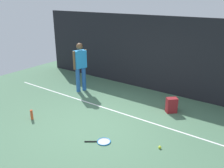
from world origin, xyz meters
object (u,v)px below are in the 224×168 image
at_px(tennis_racket, 103,142).
at_px(tennis_ball_by_fence, 160,147).
at_px(backpack, 171,105).
at_px(water_bottle, 32,115).
at_px(tennis_player, 80,64).

relative_size(tennis_racket, tennis_ball_by_fence, 9.09).
xyz_separation_m(backpack, water_bottle, (-2.90, -2.63, -0.07)).
distance_m(backpack, water_bottle, 3.91).
relative_size(tennis_racket, backpack, 1.36).
relative_size(backpack, tennis_ball_by_fence, 6.67).
distance_m(tennis_racket, water_bottle, 2.25).
bearing_deg(tennis_player, water_bottle, -154.06).
bearing_deg(water_bottle, backpack, 42.17).
relative_size(tennis_ball_by_fence, water_bottle, 0.24).
bearing_deg(backpack, water_bottle, -2.21).
height_order(tennis_player, tennis_ball_by_fence, tennis_player).
xyz_separation_m(tennis_ball_by_fence, water_bottle, (-3.41, -0.79, 0.10)).
bearing_deg(tennis_ball_by_fence, tennis_racket, -155.69).
relative_size(tennis_player, backpack, 3.86).
bearing_deg(tennis_ball_by_fence, water_bottle, -166.92).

